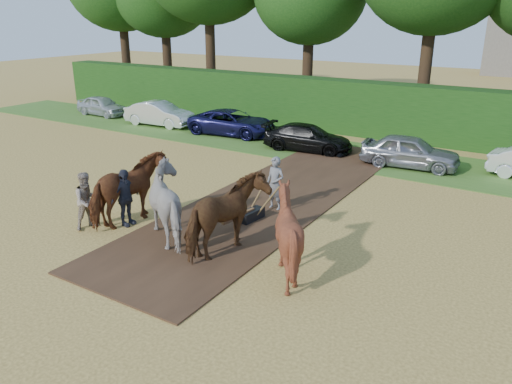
% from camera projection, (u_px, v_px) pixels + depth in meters
% --- Properties ---
extents(ground, '(120.00, 120.00, 0.00)m').
position_uv_depth(ground, '(110.00, 259.00, 14.21)').
color(ground, gold).
rests_on(ground, ground).
extents(earth_strip, '(4.50, 17.00, 0.05)m').
position_uv_depth(earth_strip, '(277.00, 196.00, 19.05)').
color(earth_strip, '#472D1C').
rests_on(earth_strip, ground).
extents(grass_verge, '(50.00, 5.00, 0.03)m').
position_uv_depth(grass_verge, '(319.00, 150.00, 25.39)').
color(grass_verge, '#38601E').
rests_on(grass_verge, ground).
extents(hedgerow, '(46.00, 1.60, 3.00)m').
position_uv_depth(hedgerow, '(354.00, 107.00, 28.48)').
color(hedgerow, '#14380F').
rests_on(hedgerow, ground).
extents(spectator_near, '(0.95, 1.08, 1.89)m').
position_uv_depth(spectator_near, '(88.00, 201.00, 15.94)').
color(spectator_near, '#B6A68F').
rests_on(spectator_near, ground).
extents(spectator_far, '(0.52, 1.14, 1.91)m').
position_uv_depth(spectator_far, '(125.00, 198.00, 16.16)').
color(spectator_far, '#262832').
rests_on(spectator_far, ground).
extents(plough_team, '(7.79, 5.43, 2.31)m').
position_uv_depth(plough_team, '(203.00, 209.00, 14.70)').
color(plough_team, brown).
rests_on(plough_team, ground).
extents(parked_cars, '(36.00, 3.68, 1.47)m').
position_uv_depth(parked_cars, '(319.00, 137.00, 25.22)').
color(parked_cars, silver).
rests_on(parked_cars, ground).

